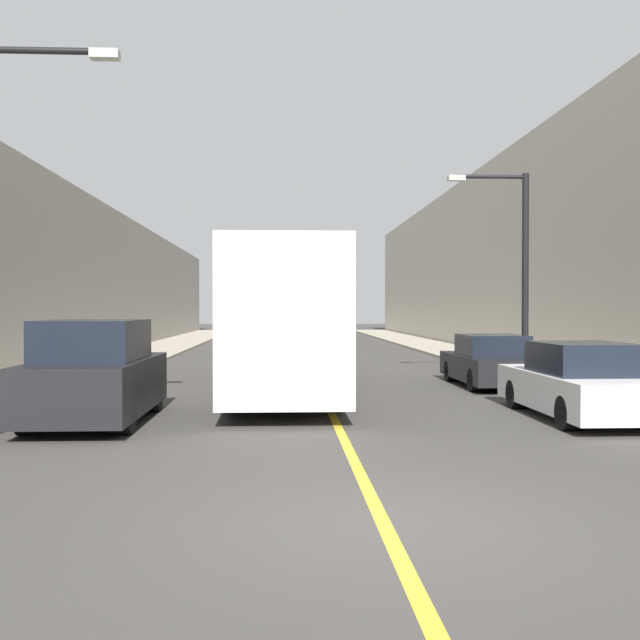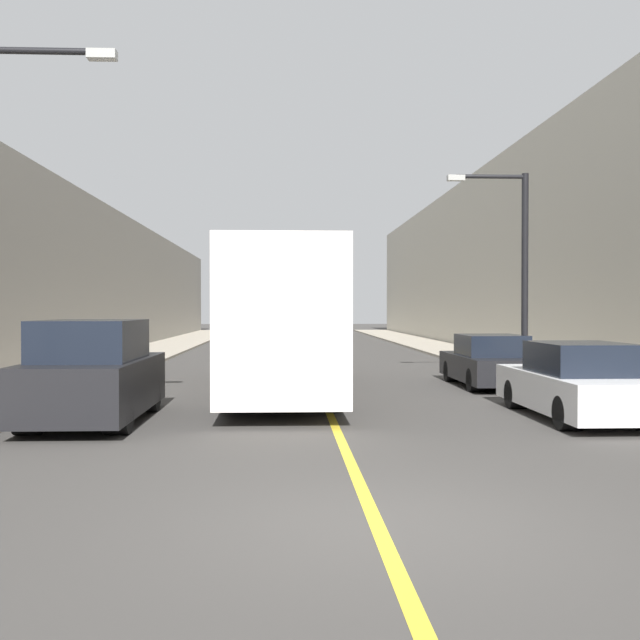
{
  "view_description": "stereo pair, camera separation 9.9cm",
  "coord_description": "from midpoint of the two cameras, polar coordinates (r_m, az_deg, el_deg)",
  "views": [
    {
      "loc": [
        -1.01,
        -7.35,
        2.15
      ],
      "look_at": [
        0.36,
        19.88,
        1.75
      ],
      "focal_mm": 42.0,
      "sensor_mm": 36.0,
      "label": 1
    },
    {
      "loc": [
        -0.91,
        -7.35,
        2.15
      ],
      "look_at": [
        0.36,
        19.88,
        1.75
      ],
      "focal_mm": 42.0,
      "sensor_mm": 36.0,
      "label": 2
    }
  ],
  "objects": [
    {
      "name": "car_right_mid",
      "position": [
        21.28,
        12.92,
        -3.2
      ],
      "size": [
        1.84,
        4.52,
        1.44
      ],
      "color": "black",
      "rests_on": "ground"
    },
    {
      "name": "ground_plane",
      "position": [
        7.72,
        4.75,
        -15.33
      ],
      "size": [
        200.0,
        200.0,
        0.0
      ],
      "primitive_type": "plane",
      "color": "#3F3D3A"
    },
    {
      "name": "parked_suv_left",
      "position": [
        14.75,
        -16.69,
        -4.07
      ],
      "size": [
        1.92,
        4.59,
        1.94
      ],
      "color": "black",
      "rests_on": "ground"
    },
    {
      "name": "bus",
      "position": [
        19.49,
        -2.71,
        0.1
      ],
      "size": [
        2.54,
        12.42,
        3.54
      ],
      "color": "silver",
      "rests_on": "ground"
    },
    {
      "name": "sidewalk_left",
      "position": [
        37.97,
        -12.57,
        -2.34
      ],
      "size": [
        3.26,
        72.0,
        0.1
      ],
      "primitive_type": "cube",
      "color": "#A89E8C",
      "rests_on": "ground"
    },
    {
      "name": "sidewalk_right",
      "position": [
        38.35,
        10.06,
        -2.3
      ],
      "size": [
        3.26,
        72.0,
        0.1
      ],
      "primitive_type": "cube",
      "color": "#A89E8C",
      "rests_on": "ground"
    },
    {
      "name": "building_row_left",
      "position": [
        38.73,
        -17.89,
        2.8
      ],
      "size": [
        4.0,
        72.0,
        6.99
      ],
      "primitive_type": "cube",
      "color": "gray",
      "rests_on": "ground"
    },
    {
      "name": "road_center_line",
      "position": [
        37.42,
        -1.2,
        -2.44
      ],
      "size": [
        0.16,
        72.0,
        0.01
      ],
      "primitive_type": "cube",
      "color": "gold",
      "rests_on": "ground"
    },
    {
      "name": "building_row_right",
      "position": [
        39.33,
        15.26,
        4.54
      ],
      "size": [
        4.0,
        72.0,
        9.41
      ],
      "primitive_type": "cube",
      "color": "#B7B2A3",
      "rests_on": "ground"
    },
    {
      "name": "car_right_near",
      "position": [
        15.54,
        19.18,
        -4.63
      ],
      "size": [
        1.82,
        4.75,
        1.5
      ],
      "color": "silver",
      "rests_on": "ground"
    },
    {
      "name": "street_lamp_right",
      "position": [
        22.83,
        14.89,
        4.48
      ],
      "size": [
        2.41,
        0.24,
        6.03
      ],
      "color": "black",
      "rests_on": "sidewalk_right"
    }
  ]
}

